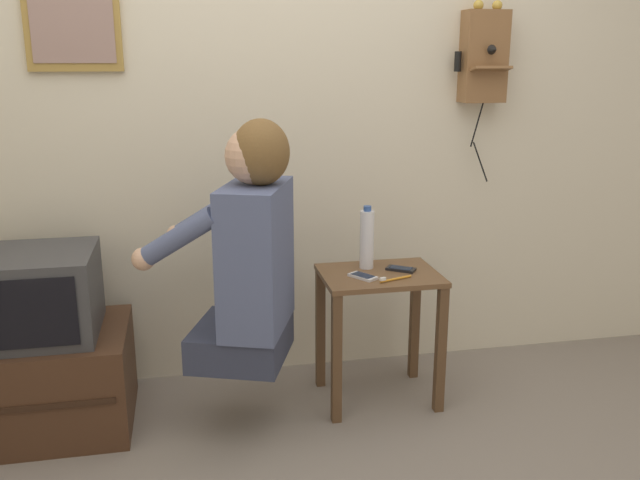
{
  "coord_description": "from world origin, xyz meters",
  "views": [
    {
      "loc": [
        -0.4,
        -2.03,
        1.49
      ],
      "look_at": [
        0.14,
        0.6,
        0.77
      ],
      "focal_mm": 38.0,
      "sensor_mm": 36.0,
      "label": 1
    }
  ],
  "objects_px": {
    "person": "(250,250)",
    "television": "(32,295)",
    "water_bottle": "(367,239)",
    "toothbrush": "(393,279)",
    "framed_picture": "(71,10)",
    "wall_phone_antique": "(484,56)",
    "cell_phone_held": "(363,276)",
    "cell_phone_spare": "(401,269)"
  },
  "relations": [
    {
      "from": "television",
      "to": "water_bottle",
      "type": "relative_size",
      "value": 1.77
    },
    {
      "from": "cell_phone_held",
      "to": "toothbrush",
      "type": "xyz_separation_m",
      "value": [
        0.11,
        -0.06,
        0.0
      ]
    },
    {
      "from": "person",
      "to": "water_bottle",
      "type": "distance_m",
      "value": 0.58
    },
    {
      "from": "framed_picture",
      "to": "cell_phone_held",
      "type": "height_order",
      "value": "framed_picture"
    },
    {
      "from": "cell_phone_held",
      "to": "television",
      "type": "bearing_deg",
      "value": 142.62
    },
    {
      "from": "television",
      "to": "person",
      "type": "bearing_deg",
      "value": -11.29
    },
    {
      "from": "person",
      "to": "framed_picture",
      "type": "height_order",
      "value": "framed_picture"
    },
    {
      "from": "television",
      "to": "water_bottle",
      "type": "xyz_separation_m",
      "value": [
        1.39,
        0.06,
        0.14
      ]
    },
    {
      "from": "cell_phone_held",
      "to": "wall_phone_antique",
      "type": "bearing_deg",
      "value": -3.72
    },
    {
      "from": "wall_phone_antique",
      "to": "cell_phone_held",
      "type": "relative_size",
      "value": 6.08
    },
    {
      "from": "cell_phone_held",
      "to": "person",
      "type": "bearing_deg",
      "value": 156.78
    },
    {
      "from": "wall_phone_antique",
      "to": "framed_picture",
      "type": "height_order",
      "value": "framed_picture"
    },
    {
      "from": "cell_phone_spare",
      "to": "person",
      "type": "bearing_deg",
      "value": 139.68
    },
    {
      "from": "television",
      "to": "cell_phone_spare",
      "type": "bearing_deg",
      "value": -0.39
    },
    {
      "from": "television",
      "to": "framed_picture",
      "type": "xyz_separation_m",
      "value": [
        0.2,
        0.36,
        1.1
      ]
    },
    {
      "from": "water_bottle",
      "to": "toothbrush",
      "type": "distance_m",
      "value": 0.24
    },
    {
      "from": "cell_phone_spare",
      "to": "water_bottle",
      "type": "xyz_separation_m",
      "value": [
        -0.14,
        0.07,
        0.13
      ]
    },
    {
      "from": "cell_phone_held",
      "to": "cell_phone_spare",
      "type": "distance_m",
      "value": 0.2
    },
    {
      "from": "wall_phone_antique",
      "to": "toothbrush",
      "type": "xyz_separation_m",
      "value": [
        -0.55,
        -0.45,
        -0.9
      ]
    },
    {
      "from": "framed_picture",
      "to": "water_bottle",
      "type": "height_order",
      "value": "framed_picture"
    },
    {
      "from": "wall_phone_antique",
      "to": "cell_phone_spare",
      "type": "relative_size",
      "value": 6.12
    },
    {
      "from": "person",
      "to": "cell_phone_held",
      "type": "xyz_separation_m",
      "value": [
        0.48,
        0.09,
        -0.17
      ]
    },
    {
      "from": "wall_phone_antique",
      "to": "toothbrush",
      "type": "relative_size",
      "value": 5.44
    },
    {
      "from": "framed_picture",
      "to": "water_bottle",
      "type": "distance_m",
      "value": 1.55
    },
    {
      "from": "toothbrush",
      "to": "framed_picture",
      "type": "bearing_deg",
      "value": 49.73
    },
    {
      "from": "cell_phone_spare",
      "to": "television",
      "type": "bearing_deg",
      "value": 125.93
    },
    {
      "from": "television",
      "to": "toothbrush",
      "type": "xyz_separation_m",
      "value": [
        1.45,
        -0.14,
        0.02
      ]
    },
    {
      "from": "wall_phone_antique",
      "to": "framed_picture",
      "type": "distance_m",
      "value": 1.81
    },
    {
      "from": "wall_phone_antique",
      "to": "framed_picture",
      "type": "relative_size",
      "value": 1.69
    },
    {
      "from": "television",
      "to": "framed_picture",
      "type": "relative_size",
      "value": 1.01
    },
    {
      "from": "cell_phone_spare",
      "to": "water_bottle",
      "type": "height_order",
      "value": "water_bottle"
    },
    {
      "from": "cell_phone_spare",
      "to": "water_bottle",
      "type": "relative_size",
      "value": 0.49
    },
    {
      "from": "framed_picture",
      "to": "water_bottle",
      "type": "bearing_deg",
      "value": -14.06
    },
    {
      "from": "wall_phone_antique",
      "to": "water_bottle",
      "type": "distance_m",
      "value": 1.02
    },
    {
      "from": "wall_phone_antique",
      "to": "cell_phone_held",
      "type": "height_order",
      "value": "wall_phone_antique"
    },
    {
      "from": "person",
      "to": "television",
      "type": "relative_size",
      "value": 1.96
    },
    {
      "from": "television",
      "to": "wall_phone_antique",
      "type": "relative_size",
      "value": 0.6
    },
    {
      "from": "wall_phone_antique",
      "to": "cell_phone_held",
      "type": "xyz_separation_m",
      "value": [
        -0.67,
        -0.39,
        -0.9
      ]
    },
    {
      "from": "television",
      "to": "water_bottle",
      "type": "distance_m",
      "value": 1.4
    },
    {
      "from": "water_bottle",
      "to": "framed_picture",
      "type": "bearing_deg",
      "value": 165.94
    },
    {
      "from": "television",
      "to": "cell_phone_held",
      "type": "height_order",
      "value": "television"
    },
    {
      "from": "wall_phone_antique",
      "to": "water_bottle",
      "type": "height_order",
      "value": "wall_phone_antique"
    }
  ]
}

